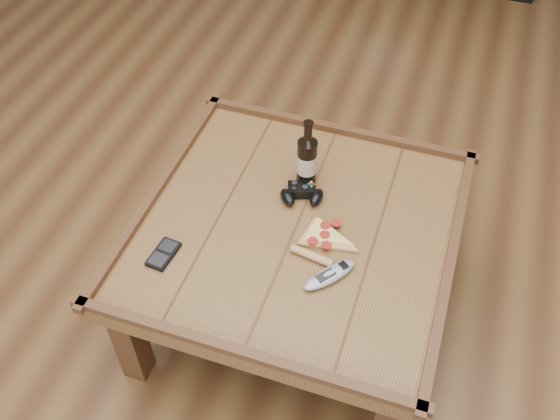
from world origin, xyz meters
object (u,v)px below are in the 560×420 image
(pizza_slice, at_px, (323,239))
(remote_control, at_px, (330,275))
(smartphone, at_px, (163,254))
(beer_bottle, at_px, (307,159))
(coffee_table, at_px, (296,237))
(game_controller, at_px, (302,194))

(pizza_slice, bearing_deg, remote_control, -56.18)
(pizza_slice, relative_size, remote_control, 1.50)
(smartphone, relative_size, remote_control, 0.68)
(beer_bottle, relative_size, remote_control, 1.46)
(coffee_table, relative_size, pizza_slice, 3.88)
(coffee_table, relative_size, remote_control, 5.81)
(coffee_table, height_order, remote_control, remote_control)
(remote_control, bearing_deg, pizza_slice, 152.12)
(coffee_table, height_order, game_controller, game_controller)
(game_controller, bearing_deg, pizza_slice, -71.69)
(coffee_table, distance_m, remote_control, 0.24)
(game_controller, height_order, pizza_slice, game_controller)
(beer_bottle, distance_m, pizza_slice, 0.28)
(coffee_table, xyz_separation_m, remote_control, (0.16, -0.16, 0.07))
(game_controller, xyz_separation_m, pizza_slice, (0.12, -0.16, -0.01))
(beer_bottle, xyz_separation_m, game_controller, (0.01, -0.08, -0.08))
(game_controller, bearing_deg, remote_control, -77.05)
(coffee_table, bearing_deg, game_controller, 99.56)
(game_controller, relative_size, pizza_slice, 0.58)
(remote_control, bearing_deg, smartphone, -132.87)
(smartphone, bearing_deg, coffee_table, 41.04)
(coffee_table, distance_m, pizza_slice, 0.12)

